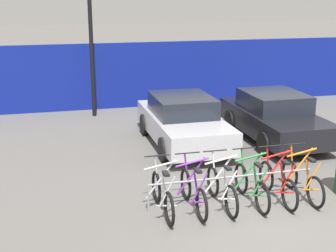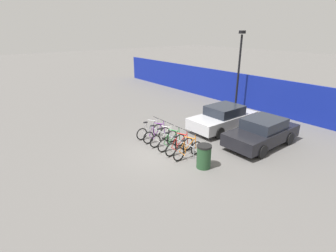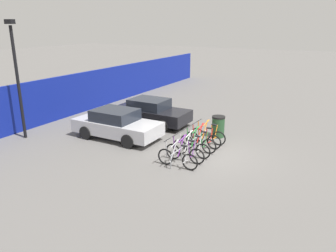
% 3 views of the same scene
% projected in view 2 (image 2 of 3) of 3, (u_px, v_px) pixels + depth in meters
% --- Properties ---
extents(ground_plane, '(120.00, 120.00, 0.00)m').
position_uv_depth(ground_plane, '(163.00, 152.00, 12.58)').
color(ground_plane, '#605E5B').
extents(hoarding_wall, '(36.00, 0.16, 2.42)m').
position_uv_depth(hoarding_wall, '(275.00, 97.00, 17.67)').
color(hoarding_wall, navy).
rests_on(hoarding_wall, ground).
extents(bike_rack, '(3.56, 0.04, 0.57)m').
position_uv_depth(bike_rack, '(170.00, 137.00, 13.07)').
color(bike_rack, gray).
rests_on(bike_rack, ground).
extents(bicycle_silver, '(0.68, 1.71, 1.05)m').
position_uv_depth(bicycle_silver, '(150.00, 131.00, 14.13)').
color(bicycle_silver, black).
rests_on(bicycle_silver, ground).
extents(bicycle_purple, '(0.68, 1.71, 1.05)m').
position_uv_depth(bicycle_purple, '(157.00, 134.00, 13.67)').
color(bicycle_purple, black).
rests_on(bicycle_purple, ground).
extents(bicycle_white, '(0.68, 1.71, 1.05)m').
position_uv_depth(bicycle_white, '(164.00, 138.00, 13.23)').
color(bicycle_white, black).
rests_on(bicycle_white, ground).
extents(bicycle_green, '(0.68, 1.71, 1.05)m').
position_uv_depth(bicycle_green, '(172.00, 142.00, 12.76)').
color(bicycle_green, black).
rests_on(bicycle_green, ground).
extents(bicycle_red, '(0.68, 1.71, 1.05)m').
position_uv_depth(bicycle_red, '(180.00, 146.00, 12.33)').
color(bicycle_red, black).
rests_on(bicycle_red, ground).
extents(bicycle_orange, '(0.68, 1.71, 1.05)m').
position_uv_depth(bicycle_orange, '(188.00, 150.00, 11.91)').
color(bicycle_orange, black).
rests_on(bicycle_orange, ground).
extents(car_silver, '(1.91, 4.22, 1.40)m').
position_uv_depth(car_silver, '(223.00, 118.00, 15.22)').
color(car_silver, '#B7B7BC').
rests_on(car_silver, ground).
extents(car_black, '(1.91, 4.16, 1.40)m').
position_uv_depth(car_black, '(262.00, 132.00, 13.11)').
color(car_black, black).
rests_on(car_black, ground).
extents(lamp_post, '(0.24, 0.44, 5.43)m').
position_uv_depth(lamp_post, '(239.00, 67.00, 18.20)').
color(lamp_post, black).
rests_on(lamp_post, ground).
extents(trash_bin, '(0.63, 0.63, 1.03)m').
position_uv_depth(trash_bin, '(204.00, 156.00, 11.02)').
color(trash_bin, '#234728').
rests_on(trash_bin, ground).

